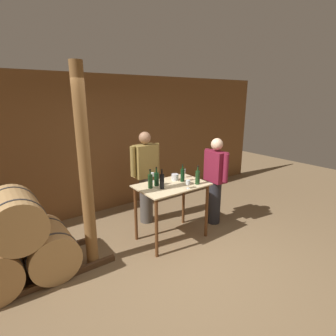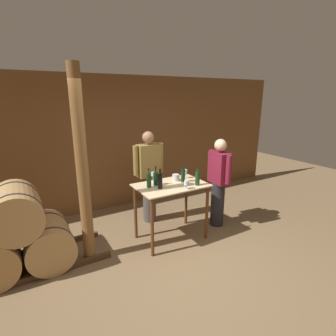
% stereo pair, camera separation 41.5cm
% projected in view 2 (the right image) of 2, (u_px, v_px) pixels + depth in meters
% --- Properties ---
extents(ground_plane, '(14.00, 14.00, 0.00)m').
position_uv_depth(ground_plane, '(186.00, 269.00, 3.59)').
color(ground_plane, brown).
extents(back_wall, '(8.40, 0.05, 2.70)m').
position_uv_depth(back_wall, '(117.00, 144.00, 5.36)').
color(back_wall, brown).
rests_on(back_wall, ground_plane).
extents(barrel_rack, '(2.21, 0.85, 1.19)m').
position_uv_depth(barrel_rack, '(20.00, 236.00, 3.49)').
color(barrel_rack, '#4C331E').
rests_on(barrel_rack, ground_plane).
extents(tasting_table, '(1.12, 0.72, 0.94)m').
position_uv_depth(tasting_table, '(171.00, 195.00, 4.19)').
color(tasting_table, beige).
rests_on(tasting_table, ground_plane).
extents(wooden_post, '(0.16, 0.16, 2.70)m').
position_uv_depth(wooden_post, '(82.00, 170.00, 3.47)').
color(wooden_post, brown).
rests_on(wooden_post, ground_plane).
extents(wine_bottle_far_left, '(0.07, 0.07, 0.30)m').
position_uv_depth(wine_bottle_far_left, '(149.00, 180.00, 3.99)').
color(wine_bottle_far_left, '#193819').
rests_on(wine_bottle_far_left, tasting_table).
extents(wine_bottle_left, '(0.07, 0.07, 0.31)m').
position_uv_depth(wine_bottle_left, '(160.00, 181.00, 3.94)').
color(wine_bottle_left, black).
rests_on(wine_bottle_left, tasting_table).
extents(wine_bottle_center, '(0.08, 0.08, 0.30)m').
position_uv_depth(wine_bottle_center, '(156.00, 178.00, 4.09)').
color(wine_bottle_center, black).
rests_on(wine_bottle_center, tasting_table).
extents(wine_bottle_right, '(0.07, 0.07, 0.29)m').
position_uv_depth(wine_bottle_right, '(183.00, 175.00, 4.24)').
color(wine_bottle_right, black).
rests_on(wine_bottle_right, tasting_table).
extents(wine_bottle_far_right, '(0.07, 0.07, 0.31)m').
position_uv_depth(wine_bottle_far_right, '(197.00, 178.00, 4.09)').
color(wine_bottle_far_right, '#193819').
rests_on(wine_bottle_far_right, tasting_table).
extents(wine_glass_near_left, '(0.06, 0.06, 0.16)m').
position_uv_depth(wine_glass_near_left, '(153.00, 174.00, 4.27)').
color(wine_glass_near_left, silver).
rests_on(wine_glass_near_left, tasting_table).
extents(wine_glass_near_center, '(0.07, 0.07, 0.13)m').
position_uv_depth(wine_glass_near_center, '(186.00, 183.00, 3.92)').
color(wine_glass_near_center, silver).
rests_on(wine_glass_near_center, tasting_table).
extents(wine_glass_near_right, '(0.06, 0.06, 0.15)m').
position_uv_depth(wine_glass_near_right, '(185.00, 172.00, 4.44)').
color(wine_glass_near_right, silver).
rests_on(wine_glass_near_right, tasting_table).
extents(ice_bucket, '(0.12, 0.12, 0.11)m').
position_uv_depth(ice_bucket, '(176.00, 177.00, 4.33)').
color(ice_bucket, silver).
rests_on(ice_bucket, tasting_table).
extents(person_host, '(0.25, 0.59, 1.59)m').
position_uv_depth(person_host, '(219.00, 181.00, 4.63)').
color(person_host, '#232328').
rests_on(person_host, ground_plane).
extents(person_visitor_with_scarf, '(0.59, 0.24, 1.70)m').
position_uv_depth(person_visitor_with_scarf, '(149.00, 175.00, 4.77)').
color(person_visitor_with_scarf, '#4C4742').
rests_on(person_visitor_with_scarf, ground_plane).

